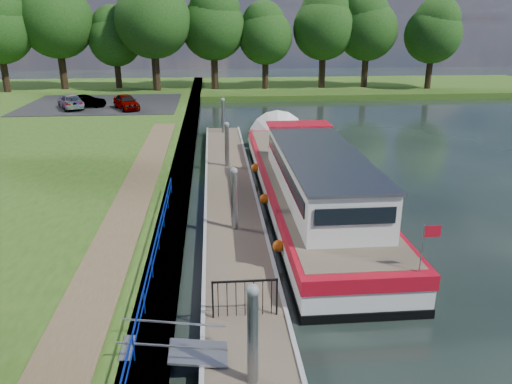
{
  "coord_description": "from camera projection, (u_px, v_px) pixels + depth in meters",
  "views": [
    {
      "loc": [
        -0.75,
        -9.98,
        8.39
      ],
      "look_at": [
        0.99,
        9.99,
        1.4
      ],
      "focal_mm": 35.0,
      "sensor_mm": 36.0,
      "label": 1
    }
  ],
  "objects": [
    {
      "name": "bank_edge",
      "position": [
        180.0,
        181.0,
        25.99
      ],
      "size": [
        1.1,
        90.0,
        0.78
      ],
      "primitive_type": "cube",
      "color": "#473D2D",
      "rests_on": "ground"
    },
    {
      "name": "mooring_piles",
      "position": [
        230.0,
        174.0,
        24.02
      ],
      "size": [
        0.3,
        27.3,
        3.55
      ],
      "color": "gray",
      "rests_on": "ground"
    },
    {
      "name": "blue_fence",
      "position": [
        148.0,
        278.0,
        14.38
      ],
      "size": [
        0.04,
        18.04,
        0.72
      ],
      "color": "#0C2DBF",
      "rests_on": "riverbank"
    },
    {
      "name": "barge",
      "position": [
        305.0,
        179.0,
        23.99
      ],
      "size": [
        4.36,
        21.15,
        4.78
      ],
      "color": "black",
      "rests_on": "ground"
    },
    {
      "name": "gangway",
      "position": [
        175.0,
        350.0,
        12.33
      ],
      "size": [
        2.58,
        1.0,
        0.92
      ],
      "color": "#A5A8AD",
      "rests_on": "ground"
    },
    {
      "name": "footpath",
      "position": [
        121.0,
        228.0,
        19.12
      ],
      "size": [
        1.6,
        40.0,
        0.05
      ],
      "primitive_type": "cube",
      "color": "brown",
      "rests_on": "riverbank"
    },
    {
      "name": "ground",
      "position": [
        251.0,
        380.0,
        12.21
      ],
      "size": [
        160.0,
        160.0,
        0.0
      ],
      "primitive_type": "plane",
      "color": "black",
      "rests_on": "ground"
    },
    {
      "name": "far_bank",
      "position": [
        315.0,
        87.0,
        62.02
      ],
      "size": [
        60.0,
        18.0,
        0.6
      ],
      "primitive_type": "cube",
      "color": "#2E5117",
      "rests_on": "ground"
    },
    {
      "name": "car_b",
      "position": [
        86.0,
        101.0,
        44.58
      ],
      "size": [
        3.39,
        1.43,
        1.09
      ],
      "primitive_type": "imported",
      "rotation": [
        0.0,
        0.0,
        1.66
      ],
      "color": "#999999",
      "rests_on": "carpark"
    },
    {
      "name": "carpark",
      "position": [
        103.0,
        104.0,
        46.79
      ],
      "size": [
        14.0,
        12.0,
        0.06
      ],
      "primitive_type": "cube",
      "color": "black",
      "rests_on": "riverbank"
    },
    {
      "name": "car_a",
      "position": [
        126.0,
        102.0,
        43.65
      ],
      "size": [
        3.02,
        4.15,
        1.31
      ],
      "primitive_type": "imported",
      "rotation": [
        0.0,
        0.0,
        0.43
      ],
      "color": "#999999",
      "rests_on": "carpark"
    },
    {
      "name": "horizon_trees",
      "position": [
        202.0,
        23.0,
        55.26
      ],
      "size": [
        54.38,
        10.03,
        12.87
      ],
      "color": "#332316",
      "rests_on": "ground"
    },
    {
      "name": "gate_panel",
      "position": [
        245.0,
        293.0,
        13.91
      ],
      "size": [
        1.85,
        0.05,
        1.15
      ],
      "color": "black",
      "rests_on": "ground"
    },
    {
      "name": "pontoon",
      "position": [
        231.0,
        196.0,
        24.38
      ],
      "size": [
        2.5,
        30.0,
        0.56
      ],
      "color": "brown",
      "rests_on": "ground"
    },
    {
      "name": "car_c",
      "position": [
        71.0,
        101.0,
        44.0
      ],
      "size": [
        3.35,
        4.67,
        1.26
      ],
      "primitive_type": "imported",
      "rotation": [
        0.0,
        0.0,
        3.55
      ],
      "color": "#999999",
      "rests_on": "carpark"
    }
  ]
}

